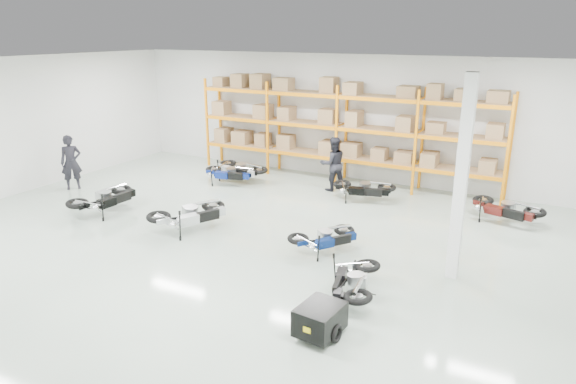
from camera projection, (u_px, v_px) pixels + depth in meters
The scene contains 14 objects.
room at pixel (242, 158), 12.80m from camera, with size 18.00×18.00×18.00m.
pallet_rack at pixel (342, 120), 18.22m from camera, with size 11.28×0.98×3.62m.
structural_column at pixel (461, 180), 10.88m from camera, with size 0.25×0.25×4.50m, color white.
moto_blue_centre at pixel (326, 234), 12.67m from camera, with size 0.71×1.59×0.97m, color #081C54, non-canonical shape.
moto_silver_left at pixel (190, 210), 14.01m from camera, with size 0.87×1.96×1.20m, color #AEB1B5, non-canonical shape.
moto_black_far_left at pixel (105, 194), 15.38m from camera, with size 0.85×1.92×1.17m, color black, non-canonical shape.
moto_touring_right at pixel (353, 275), 10.46m from camera, with size 0.75×1.68×1.03m, color black, non-canonical shape.
trailer at pixel (320, 319), 9.17m from camera, with size 0.77×1.48×0.61m.
moto_back_a at pixel (229, 170), 18.32m from camera, with size 0.77×1.72×1.05m, color navy, non-canonical shape.
moto_back_b at pixel (239, 166), 18.71m from camera, with size 0.84×1.88×1.15m, color silver, non-canonical shape.
moto_back_c at pixel (363, 185), 16.51m from camera, with size 0.78×1.74×1.07m, color black, non-canonical shape.
moto_back_d at pixel (505, 205), 14.60m from camera, with size 0.80×1.79×1.10m, color #44100D, non-canonical shape.
person_left at pixel (71, 162), 17.66m from camera, with size 0.69×0.45×1.88m, color black.
person_back at pixel (333, 164), 17.51m from camera, with size 0.90×0.71×1.86m, color black.
Camera 1 is at (6.88, -10.45, 5.29)m, focal length 32.00 mm.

